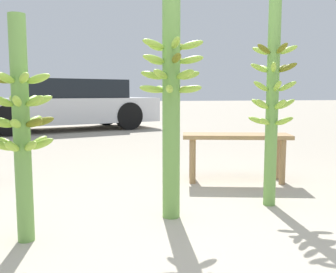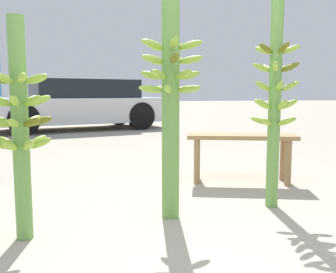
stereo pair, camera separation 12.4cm
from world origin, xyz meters
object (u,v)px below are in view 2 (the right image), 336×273
at_px(banana_stalk_right, 275,97).
at_px(market_bench, 241,144).
at_px(parked_car, 79,105).
at_px(banana_stalk_center, 171,91).
at_px(banana_stalk_left, 20,123).

xyz_separation_m(banana_stalk_right, market_bench, (0.08, 0.82, -0.47)).
xyz_separation_m(market_bench, parked_car, (-1.77, 6.01, 0.22)).
bearing_deg(banana_stalk_center, banana_stalk_right, 6.63).
xyz_separation_m(banana_stalk_center, parked_car, (-0.86, 6.93, -0.30)).
height_order(banana_stalk_right, market_bench, banana_stalk_right).
distance_m(banana_stalk_left, banana_stalk_right, 1.83).
xyz_separation_m(banana_stalk_left, banana_stalk_right, (1.80, 0.31, 0.14)).
bearing_deg(market_bench, parked_car, 122.86).
height_order(market_bench, parked_car, parked_car).
relative_size(banana_stalk_left, banana_stalk_right, 0.82).
height_order(banana_stalk_left, market_bench, banana_stalk_left).
bearing_deg(market_bench, banana_stalk_right, -78.83).
distance_m(banana_stalk_left, market_bench, 2.21).
height_order(banana_stalk_left, banana_stalk_right, banana_stalk_right).
xyz_separation_m(banana_stalk_center, banana_stalk_right, (0.84, 0.10, -0.05)).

